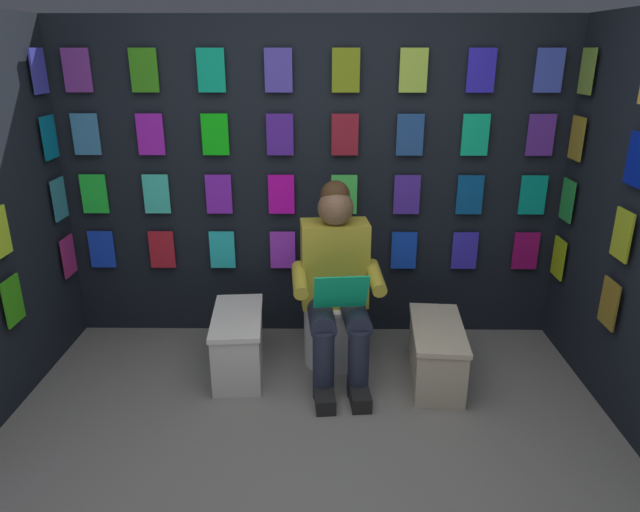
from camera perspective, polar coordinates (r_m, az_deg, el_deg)
The scene contains 6 objects.
display_wall_back at distance 3.82m, azimuth -0.71°, elevation 7.25°, with size 3.39×0.14×2.11m.
display_wall_left at distance 3.33m, azimuth 29.49°, elevation 2.70°, with size 0.14×1.76×2.11m.
toilet at distance 3.67m, azimuth 1.28°, elevation -5.38°, with size 0.43×0.57×0.77m.
person_reading at distance 3.35m, azimuth 1.67°, elevation -2.81°, with size 0.55×0.71×1.19m.
comic_longbox_near at distance 3.58m, azimuth -8.20°, elevation -8.65°, with size 0.35×0.64×0.39m.
comic_longbox_far at distance 3.54m, azimuth 11.59°, elevation -9.53°, with size 0.35×0.67×0.36m.
Camera 1 is at (-0.09, 1.91, 1.90)m, focal length 31.87 mm.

